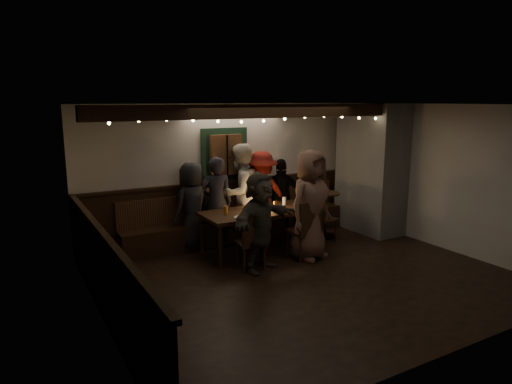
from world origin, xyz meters
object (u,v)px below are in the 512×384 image
chair_near_left (253,239)px  chair_end (320,215)px  person_e (282,197)px  person_g (310,205)px  person_c (240,193)px  person_d (262,195)px  chair_near_right (307,227)px  person_a (192,206)px  person_f (260,222)px  high_top (325,209)px  dining_table (262,214)px  person_b (216,202)px

chair_near_left → chair_end: bearing=20.2°
person_e → person_g: 1.46m
person_c → chair_near_left: bearing=51.0°
chair_end → person_g: (-0.71, -0.64, 0.40)m
person_d → person_e: bearing=-177.5°
person_d → person_e: person_d is taller
chair_near_left → chair_near_right: 1.05m
person_a → person_c: size_ratio=0.85×
chair_near_left → person_f: person_f is taller
high_top → person_d: bearing=153.7°
high_top → person_a: size_ratio=0.56×
dining_table → high_top: size_ratio=2.38×
chair_near_right → person_a: bearing=134.0°
person_b → person_c: 0.56m
person_d → chair_near_left: bearing=58.2°
chair_near_right → chair_end: chair_near_right is taller
high_top → person_d: person_d is taller
chair_near_left → chair_end: 1.96m
chair_near_left → person_e: size_ratio=0.61×
high_top → person_e: person_e is taller
high_top → person_d: (-1.11, 0.55, 0.29)m
chair_near_right → person_g: 0.38m
dining_table → person_c: (-0.02, 0.77, 0.24)m
person_a → person_f: 1.62m
person_a → person_d: 1.41m
chair_near_right → person_b: person_b is taller
high_top → person_f: bearing=-155.2°
chair_end → chair_near_left: bearing=-159.8°
high_top → person_d: size_ratio=0.52×
chair_near_right → person_d: person_d is taller
dining_table → person_f: person_f is taller
dining_table → person_b: bearing=129.0°
person_a → person_b: person_b is taller
person_b → person_g: size_ratio=0.89×
dining_table → person_b: person_b is taller
chair_near_right → dining_table: bearing=122.2°
chair_near_left → person_a: size_ratio=0.59×
chair_near_left → person_a: 1.59m
dining_table → chair_near_left: (-0.59, -0.73, -0.17)m
person_b → person_e: bearing=-164.7°
person_d → person_g: size_ratio=0.91×
chair_near_left → person_g: bearing=1.7°
chair_end → person_f: 1.88m
person_f → person_d: bearing=35.3°
dining_table → person_e: size_ratio=1.39×
chair_near_left → high_top: size_ratio=1.04×
chair_near_right → person_c: person_c is taller
person_b → person_f: bearing=107.9°
dining_table → chair_near_left: chair_near_left is taller
person_b → person_e: size_ratio=1.09×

